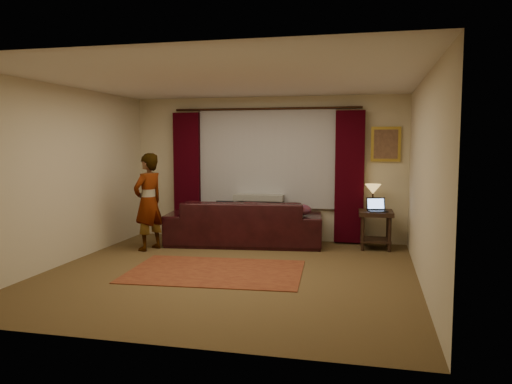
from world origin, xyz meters
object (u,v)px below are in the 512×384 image
end_table (376,230)px  laptop_table (378,205)px  tiffany_lamp (373,197)px  sofa (244,214)px  laptop_sofa (223,209)px  person (148,202)px

end_table → laptop_table: laptop_table is taller
tiffany_lamp → laptop_table: bearing=-70.8°
sofa → laptop_table: (2.26, 0.04, 0.21)m
laptop_table → tiffany_lamp: bearing=94.8°
laptop_sofa → end_table: size_ratio=0.53×
sofa → tiffany_lamp: sofa is taller
sofa → person: 1.67m
laptop_sofa → tiffany_lamp: tiffany_lamp is taller
sofa → person: (-1.43, -0.81, 0.26)m
sofa → laptop_sofa: (-0.32, -0.27, 0.11)m
laptop_sofa → sofa: bearing=39.0°
laptop_sofa → tiffany_lamp: (2.50, 0.53, 0.21)m
sofa → tiffany_lamp: 2.22m
tiffany_lamp → laptop_table: 0.26m
end_table → tiffany_lamp: 0.56m
sofa → end_table: sofa is taller
tiffany_lamp → person: (-3.61, -1.08, -0.06)m
sofa → tiffany_lamp: size_ratio=6.15×
tiffany_lamp → person: person is taller
sofa → end_table: bearing=176.2°
laptop_sofa → end_table: 2.60m
laptop_sofa → person: size_ratio=0.21×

